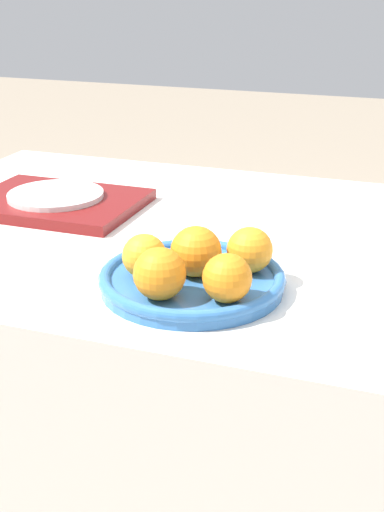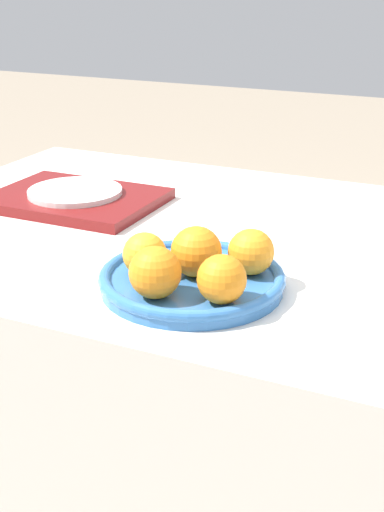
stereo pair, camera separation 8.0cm
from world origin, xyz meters
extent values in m
cube|color=silver|center=(0.00, 0.00, 0.38)|extent=(1.27, 0.81, 0.76)
cylinder|color=#336BAD|center=(0.03, -0.22, 0.77)|extent=(0.26, 0.26, 0.02)
torus|color=#336BAD|center=(0.03, -0.22, 0.78)|extent=(0.26, 0.26, 0.02)
sphere|color=orange|center=(0.04, -0.22, 0.81)|extent=(0.07, 0.07, 0.07)
sphere|color=orange|center=(0.10, -0.28, 0.81)|extent=(0.06, 0.06, 0.06)
sphere|color=orange|center=(-0.03, -0.24, 0.81)|extent=(0.06, 0.06, 0.06)
sphere|color=orange|center=(0.10, -0.18, 0.81)|extent=(0.07, 0.07, 0.07)
sphere|color=orange|center=(0.02, -0.30, 0.81)|extent=(0.07, 0.07, 0.07)
cube|color=maroon|center=(-0.33, 0.03, 0.77)|extent=(0.31, 0.23, 0.02)
cylinder|color=silver|center=(-0.33, 0.03, 0.78)|extent=(0.18, 0.18, 0.01)
camera|label=1|loc=(0.34, -1.08, 1.18)|focal=50.00mm
camera|label=2|loc=(0.41, -1.05, 1.18)|focal=50.00mm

